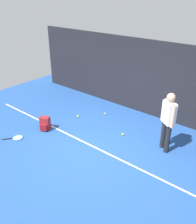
{
  "coord_description": "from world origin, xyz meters",
  "views": [
    {
      "loc": [
        3.93,
        -4.29,
        4.06
      ],
      "look_at": [
        0.0,
        0.4,
        1.0
      ],
      "focal_mm": 39.77,
      "sensor_mm": 36.0,
      "label": 1
    }
  ],
  "objects_px": {
    "tennis_ball_near_player": "(105,114)",
    "tennis_ball_by_fence": "(123,134)",
    "backpack": "(45,124)",
    "tennis_racket": "(17,138)",
    "tennis_ball_mid_court": "(78,116)",
    "tennis_player": "(168,119)"
  },
  "relations": [
    {
      "from": "tennis_player",
      "to": "backpack",
      "type": "xyz_separation_m",
      "value": [
        -3.41,
        -1.44,
        -0.76
      ]
    },
    {
      "from": "tennis_player",
      "to": "backpack",
      "type": "height_order",
      "value": "tennis_player"
    },
    {
      "from": "tennis_player",
      "to": "tennis_ball_near_player",
      "type": "relative_size",
      "value": 25.76
    },
    {
      "from": "tennis_ball_mid_court",
      "to": "tennis_ball_by_fence",
      "type": "bearing_deg",
      "value": 0.48
    },
    {
      "from": "backpack",
      "to": "tennis_ball_mid_court",
      "type": "bearing_deg",
      "value": 54.03
    },
    {
      "from": "backpack",
      "to": "tennis_player",
      "type": "bearing_deg",
      "value": -3.94
    },
    {
      "from": "backpack",
      "to": "tennis_ball_mid_court",
      "type": "distance_m",
      "value": 1.32
    },
    {
      "from": "backpack",
      "to": "tennis_ball_mid_court",
      "type": "height_order",
      "value": "backpack"
    },
    {
      "from": "tennis_ball_near_player",
      "to": "tennis_racket",
      "type": "bearing_deg",
      "value": -110.0
    },
    {
      "from": "tennis_player",
      "to": "backpack",
      "type": "distance_m",
      "value": 3.78
    },
    {
      "from": "tennis_ball_near_player",
      "to": "tennis_ball_by_fence",
      "type": "distance_m",
      "value": 1.49
    },
    {
      "from": "tennis_racket",
      "to": "tennis_ball_by_fence",
      "type": "distance_m",
      "value": 3.23
    },
    {
      "from": "tennis_ball_near_player",
      "to": "tennis_ball_by_fence",
      "type": "relative_size",
      "value": 1.0
    },
    {
      "from": "tennis_player",
      "to": "tennis_racket",
      "type": "bearing_deg",
      "value": -111.0
    },
    {
      "from": "tennis_player",
      "to": "tennis_racket",
      "type": "xyz_separation_m",
      "value": [
        -3.67,
        -2.33,
        -0.95
      ]
    },
    {
      "from": "tennis_ball_by_fence",
      "to": "backpack",
      "type": "bearing_deg",
      "value": -148.1
    },
    {
      "from": "backpack",
      "to": "tennis_ball_by_fence",
      "type": "bearing_deg",
      "value": 5.03
    },
    {
      "from": "tennis_player",
      "to": "tennis_ball_mid_court",
      "type": "xyz_separation_m",
      "value": [
        -3.2,
        -0.15,
        -0.93
      ]
    },
    {
      "from": "tennis_player",
      "to": "tennis_ball_near_player",
      "type": "height_order",
      "value": "tennis_player"
    },
    {
      "from": "tennis_player",
      "to": "tennis_ball_near_player",
      "type": "distance_m",
      "value": 2.83
    },
    {
      "from": "tennis_racket",
      "to": "tennis_ball_mid_court",
      "type": "xyz_separation_m",
      "value": [
        0.47,
        2.18,
        0.02
      ]
    },
    {
      "from": "tennis_ball_near_player",
      "to": "tennis_ball_by_fence",
      "type": "bearing_deg",
      "value": -29.67
    }
  ]
}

